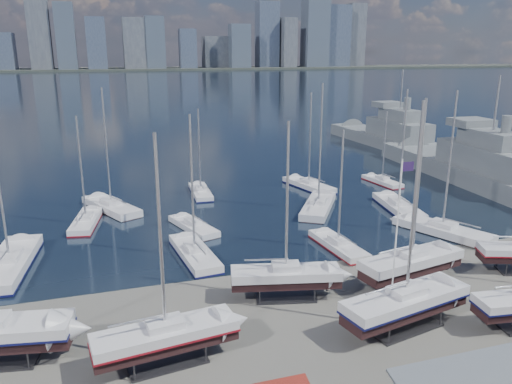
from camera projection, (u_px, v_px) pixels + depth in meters
name	position (u px, v px, depth m)	size (l,w,h in m)	color
ground	(371.00, 312.00, 39.79)	(1400.00, 1400.00, 0.00)	#605E59
water	(127.00, 84.00, 324.39)	(1400.00, 600.00, 0.40)	#182738
far_shore	(112.00, 69.00, 562.72)	(1400.00, 80.00, 2.20)	#2D332D
skyline	(102.00, 34.00, 544.43)	(639.14, 43.80, 107.69)	#475166
sailboat_cradle_1	(166.00, 336.00, 32.75)	(9.83, 3.90, 15.50)	#2D2D33
sailboat_cradle_2	(286.00, 276.00, 41.58)	(9.45, 4.55, 14.96)	#2D2D33
sailboat_cradle_3	(406.00, 302.00, 36.99)	(10.92, 5.02, 16.96)	#2D2D33
sailboat_cradle_4	(411.00, 262.00, 44.10)	(10.45, 4.68, 16.45)	#2D2D33
sailboat_moored_0	(10.00, 266.00, 47.67)	(4.86, 12.98, 18.95)	black
sailboat_moored_1	(86.00, 222.00, 59.94)	(4.13, 9.45, 13.66)	black
sailboat_moored_2	(111.00, 208.00, 65.30)	(7.46, 11.25, 16.59)	black
sailboat_moored_3	(195.00, 255.00, 50.28)	(3.81, 10.35, 15.14)	black
sailboat_moored_4	(193.00, 227.00, 58.25)	(4.82, 8.80, 12.80)	black
sailboat_moored_5	(201.00, 193.00, 72.50)	(2.88, 8.83, 13.03)	black
sailboat_moored_6	(338.00, 246.00, 52.52)	(3.15, 9.00, 13.21)	black
sailboat_moored_7	(318.00, 208.00, 65.50)	(8.85, 11.25, 17.15)	black
sailboat_moored_8	(309.00, 186.00, 75.98)	(5.21, 10.47, 15.08)	black
sailboat_moored_9	(442.00, 232.00, 56.72)	(7.41, 11.51, 16.92)	black
sailboat_moored_10	(398.00, 208.00, 65.39)	(4.88, 11.32, 16.38)	black
sailboat_moored_11	(382.00, 182.00, 78.58)	(3.17, 8.16, 11.89)	black
naval_ship_east	(487.00, 177.00, 76.20)	(10.82, 51.23, 18.58)	slate
naval_ship_west	(397.00, 141.00, 106.15)	(8.94, 46.61, 18.18)	slate
flagpole	(398.00, 224.00, 39.02)	(1.08, 0.12, 12.26)	white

